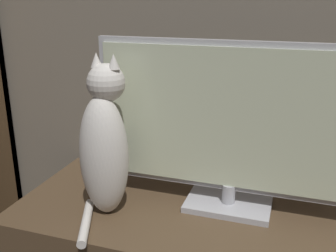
% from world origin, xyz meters
% --- Properties ---
extents(tv, '(0.89, 0.17, 0.55)m').
position_xyz_m(tv, '(-0.06, 0.97, 0.78)').
color(tv, '#B7B7BC').
rests_on(tv, tv_stand).
extents(cat, '(0.18, 0.31, 0.51)m').
position_xyz_m(cat, '(-0.43, 0.82, 0.72)').
color(cat, silver).
rests_on(cat, tv_stand).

